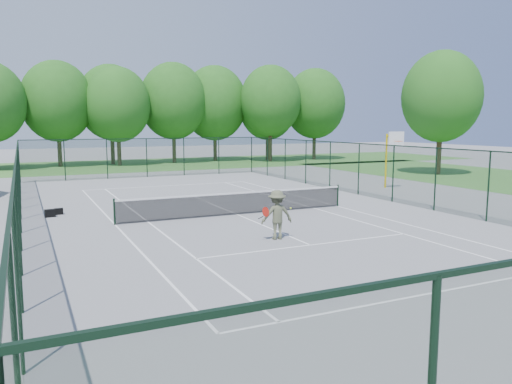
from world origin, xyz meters
TOP-DOWN VIEW (x-y plane):
  - ground at (0.00, 0.00)m, footprint 140.00×140.00m
  - grass_far at (0.00, 30.00)m, footprint 80.00×16.00m
  - court_lines at (0.00, 0.00)m, footprint 11.05×23.85m
  - tennis_net at (0.00, 0.00)m, footprint 11.08×0.08m
  - fence_enclosure at (0.00, 0.00)m, footprint 18.05×36.05m
  - tree_line_far at (0.00, 30.00)m, footprint 39.40×6.40m
  - basketball_goal at (12.55, 4.37)m, footprint 1.20×1.43m
  - tree_side at (22.10, 9.82)m, footprint 6.31×6.31m
  - sports_bag_a at (-7.82, 3.03)m, footprint 0.46×0.30m
  - sports_bag_b at (-7.42, 3.55)m, footprint 0.38×0.24m
  - tennis_player at (-0.62, -5.09)m, footprint 1.69×0.84m

SIDE VIEW (x-z plane):
  - ground at x=0.00m, z-range 0.00..0.00m
  - court_lines at x=0.00m, z-range 0.00..0.01m
  - grass_far at x=0.00m, z-range 0.00..0.01m
  - sports_bag_b at x=-7.42m, z-range 0.00..0.29m
  - sports_bag_a at x=-7.82m, z-range 0.00..0.35m
  - tennis_net at x=0.00m, z-range 0.03..1.13m
  - tennis_player at x=-0.62m, z-range 0.00..1.79m
  - fence_enclosure at x=0.00m, z-range 0.05..3.07m
  - basketball_goal at x=12.55m, z-range 0.74..4.39m
  - tree_line_far at x=0.00m, z-range 1.14..10.84m
  - tree_side at x=22.10m, z-range 1.30..11.29m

